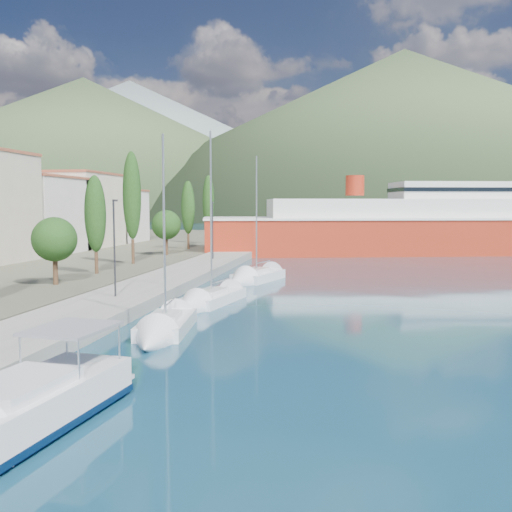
# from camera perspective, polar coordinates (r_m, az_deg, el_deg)

# --- Properties ---
(ground) EXTENTS (1400.00, 1400.00, 0.00)m
(ground) POSITION_cam_1_polar(r_m,az_deg,el_deg) (139.47, 7.25, 2.40)
(ground) COLOR navy
(quay) EXTENTS (5.00, 88.00, 0.80)m
(quay) POSITION_cam_1_polar(r_m,az_deg,el_deg) (47.90, -8.27, -2.27)
(quay) COLOR gray
(quay) RESTS_ON ground
(hills_far) EXTENTS (1480.00, 900.00, 180.00)m
(hills_far) POSITION_cam_1_polar(r_m,az_deg,el_deg) (655.50, 21.61, 10.97)
(hills_far) COLOR slate
(hills_far) RESTS_ON ground
(hills_near) EXTENTS (1010.00, 520.00, 115.00)m
(hills_near) POSITION_cam_1_polar(r_m,az_deg,el_deg) (404.73, 23.13, 10.76)
(hills_near) COLOR #3F5431
(hills_near) RESTS_ON ground
(tree_row) EXTENTS (3.42, 64.00, 11.09)m
(tree_row) POSITION_cam_1_polar(r_m,az_deg,el_deg) (55.80, -13.02, 4.22)
(tree_row) COLOR #47301E
(tree_row) RESTS_ON land_strip
(lamp_posts) EXTENTS (0.15, 47.12, 6.06)m
(lamp_posts) POSITION_cam_1_polar(r_m,az_deg,el_deg) (37.95, -13.08, 1.31)
(lamp_posts) COLOR #2D2D33
(lamp_posts) RESTS_ON quay
(motor_cruiser) EXTENTS (3.64, 9.30, 3.34)m
(motor_cruiser) POSITION_cam_1_polar(r_m,az_deg,el_deg) (17.49, -24.12, -15.28)
(motor_cruiser) COLOR #051734
(motor_cruiser) RESTS_ON ground
(sailboat_near) EXTENTS (3.11, 7.81, 10.93)m
(sailboat_near) POSITION_cam_1_polar(r_m,az_deg,el_deg) (28.31, -9.67, -7.65)
(sailboat_near) COLOR silver
(sailboat_near) RESTS_ON ground
(sailboat_mid) EXTENTS (3.76, 8.70, 12.14)m
(sailboat_mid) POSITION_cam_1_polar(r_m,az_deg,el_deg) (36.42, -5.55, -4.74)
(sailboat_mid) COLOR silver
(sailboat_mid) RESTS_ON ground
(sailboat_far) EXTENTS (4.75, 8.31, 11.64)m
(sailboat_far) POSITION_cam_1_polar(r_m,az_deg,el_deg) (47.59, -0.78, -2.36)
(sailboat_far) COLOR silver
(sailboat_far) RESTS_ON ground
(ferry) EXTENTS (56.62, 24.43, 11.01)m
(ferry) POSITION_cam_1_polar(r_m,az_deg,el_deg) (79.89, 15.28, 2.66)
(ferry) COLOR #A42814
(ferry) RESTS_ON ground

